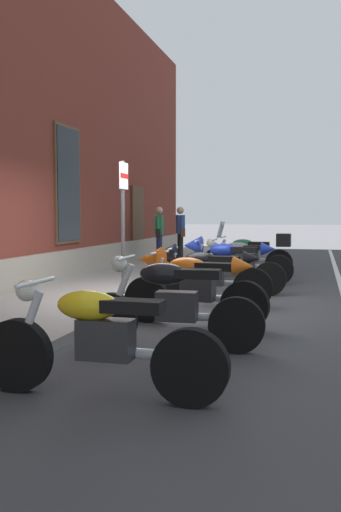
# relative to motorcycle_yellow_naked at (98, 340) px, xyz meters

# --- Properties ---
(ground_plane) EXTENTS (140.00, 140.00, 0.00)m
(ground_plane) POSITION_rel_motorcycle_yellow_naked_xyz_m (4.70, 1.04, -0.47)
(ground_plane) COLOR #38383A
(sidewalk) EXTENTS (30.15, 2.53, 0.12)m
(sidewalk) POSITION_rel_motorcycle_yellow_naked_xyz_m (4.70, 2.30, -0.41)
(sidewalk) COLOR gray
(sidewalk) RESTS_ON ground_plane
(motorcycle_yellow_naked) EXTENTS (0.62, 2.09, 0.94)m
(motorcycle_yellow_naked) POSITION_rel_motorcycle_yellow_naked_xyz_m (0.00, 0.00, 0.00)
(motorcycle_yellow_naked) COLOR black
(motorcycle_yellow_naked) RESTS_ON ground_plane
(motorcycle_black_naked) EXTENTS (0.62, 2.00, 1.02)m
(motorcycle_black_naked) POSITION_rel_motorcycle_yellow_naked_xyz_m (1.72, -0.15, 0.02)
(motorcycle_black_naked) COLOR black
(motorcycle_black_naked) RESTS_ON ground_plane
(motorcycle_orange_sport) EXTENTS (0.62, 1.99, 1.04)m
(motorcycle_orange_sport) POSITION_rel_motorcycle_yellow_naked_xyz_m (3.09, -0.05, 0.09)
(motorcycle_orange_sport) COLOR black
(motorcycle_orange_sport) RESTS_ON ground_plane
(motorcycle_black_sport) EXTENTS (0.62, 2.10, 1.00)m
(motorcycle_black_sport) POSITION_rel_motorcycle_yellow_naked_xyz_m (4.69, 0.11, 0.08)
(motorcycle_black_sport) COLOR black
(motorcycle_black_sport) RESTS_ON ground_plane
(motorcycle_blue_sport) EXTENTS (0.62, 2.09, 1.07)m
(motorcycle_blue_sport) POSITION_rel_motorcycle_yellow_naked_xyz_m (6.14, -0.02, 0.11)
(motorcycle_blue_sport) COLOR black
(motorcycle_blue_sport) RESTS_ON ground_plane
(motorcycle_grey_naked) EXTENTS (0.62, 2.16, 0.95)m
(motorcycle_grey_naked) POSITION_rel_motorcycle_yellow_naked_xyz_m (7.77, -0.11, 0.00)
(motorcycle_grey_naked) COLOR black
(motorcycle_grey_naked) RESTS_ON ground_plane
(motorcycle_green_touring) EXTENTS (0.62, 2.16, 1.30)m
(motorcycle_green_touring) POSITION_rel_motorcycle_yellow_naked_xyz_m (9.33, -0.17, 0.07)
(motorcycle_green_touring) COLOR black
(motorcycle_green_touring) RESTS_ON ground_plane
(pedestrian_striped_shirt) EXTENTS (0.66, 0.25, 1.55)m
(pedestrian_striped_shirt) POSITION_rel_motorcycle_yellow_naked_xyz_m (11.24, 2.66, 0.51)
(pedestrian_striped_shirt) COLOR #1E1E4C
(pedestrian_striped_shirt) RESTS_ON sidewalk
(pedestrian_blue_top) EXTENTS (0.62, 0.39, 1.56)m
(pedestrian_blue_top) POSITION_rel_motorcycle_yellow_naked_xyz_m (11.84, 2.19, 0.52)
(pedestrian_blue_top) COLOR black
(pedestrian_blue_top) RESTS_ON sidewalk
(parking_sign) EXTENTS (0.36, 0.07, 2.24)m
(parking_sign) POSITION_rel_motorcycle_yellow_naked_xyz_m (4.85, 1.49, 1.11)
(parking_sign) COLOR #4C4C51
(parking_sign) RESTS_ON sidewalk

